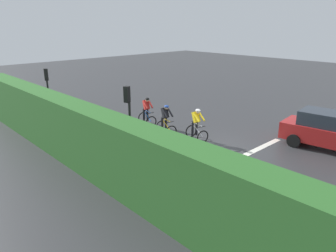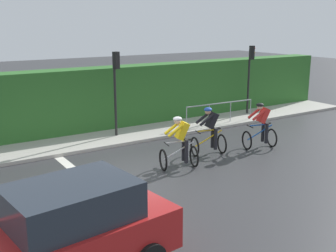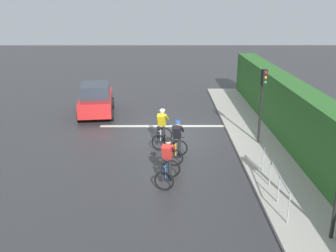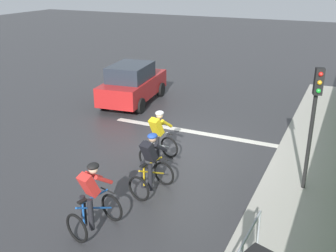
{
  "view_description": "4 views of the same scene",
  "coord_description": "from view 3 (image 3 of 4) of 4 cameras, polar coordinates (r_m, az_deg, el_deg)",
  "views": [
    {
      "loc": [
        -11.06,
        -8.59,
        5.69
      ],
      "look_at": [
        -0.79,
        2.31,
        0.81
      ],
      "focal_mm": 33.86,
      "sensor_mm": 36.0,
      "label": 1
    },
    {
      "loc": [
        10.48,
        -5.5,
        4.44
      ],
      "look_at": [
        -0.12,
        1.29,
        1.28
      ],
      "focal_mm": 44.7,
      "sensor_mm": 36.0,
      "label": 2
    },
    {
      "loc": [
        0.16,
        16.92,
        5.93
      ],
      "look_at": [
        0.09,
        1.62,
        0.98
      ],
      "focal_mm": 40.76,
      "sensor_mm": 36.0,
      "label": 3
    },
    {
      "loc": [
        -4.51,
        11.12,
        5.41
      ],
      "look_at": [
        0.26,
        0.92,
        1.05
      ],
      "focal_mm": 42.5,
      "sensor_mm": 36.0,
      "label": 4
    }
  ],
  "objects": [
    {
      "name": "cyclist_second",
      "position": [
        14.78,
        1.36,
        -2.39
      ],
      "size": [
        0.9,
        1.2,
        1.66
      ],
      "color": "black",
      "rests_on": "ground"
    },
    {
      "name": "cyclist_mid",
      "position": [
        16.32,
        -0.92,
        -0.41
      ],
      "size": [
        0.91,
        1.21,
        1.66
      ],
      "color": "black",
      "rests_on": "ground"
    },
    {
      "name": "sidewalk_kerb",
      "position": [
        16.6,
        14.87,
        -3.41
      ],
      "size": [
        2.8,
        23.33,
        0.12
      ],
      "primitive_type": "cube",
      "color": "#ADA89E",
      "rests_on": "ground"
    },
    {
      "name": "ground_plane",
      "position": [
        17.93,
        0.28,
        -1.38
      ],
      "size": [
        80.0,
        80.0,
        0.0
      ],
      "primitive_type": "plane",
      "color": "#333335"
    },
    {
      "name": "cyclist_lead",
      "position": [
        12.91,
        -0.09,
        -5.51
      ],
      "size": [
        0.92,
        1.21,
        1.66
      ],
      "color": "black",
      "rests_on": "ground"
    },
    {
      "name": "hedge_wall",
      "position": [
        16.56,
        19.22,
        0.71
      ],
      "size": [
        1.1,
        23.33,
        2.62
      ],
      "primitive_type": "cube",
      "color": "#2D6628",
      "rests_on": "ground"
    },
    {
      "name": "stone_wall_low",
      "position": [
        16.78,
        17.9,
        -2.58
      ],
      "size": [
        0.44,
        23.33,
        0.61
      ],
      "primitive_type": "cube",
      "color": "gray",
      "rests_on": "ground"
    },
    {
      "name": "pedestrian_railing_kerbside",
      "position": [
        12.55,
        15.69,
        -6.98
      ],
      "size": [
        0.19,
        3.5,
        1.03
      ],
      "color": "#999EA3",
      "rests_on": "ground"
    },
    {
      "name": "traffic_light_near_crossing",
      "position": [
        16.5,
        13.93,
        4.42
      ],
      "size": [
        0.25,
        0.31,
        3.34
      ],
      "color": "black",
      "rests_on": "ground"
    },
    {
      "name": "car_red",
      "position": [
        21.39,
        -10.7,
        3.94
      ],
      "size": [
        2.25,
        4.27,
        1.76
      ],
      "color": "#B21E1E",
      "rests_on": "ground"
    },
    {
      "name": "road_marking_stop_line",
      "position": [
        19.25,
        0.24,
        -0.0
      ],
      "size": [
        7.0,
        0.3,
        0.01
      ],
      "primitive_type": "cube",
      "color": "silver",
      "rests_on": "ground"
    }
  ]
}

